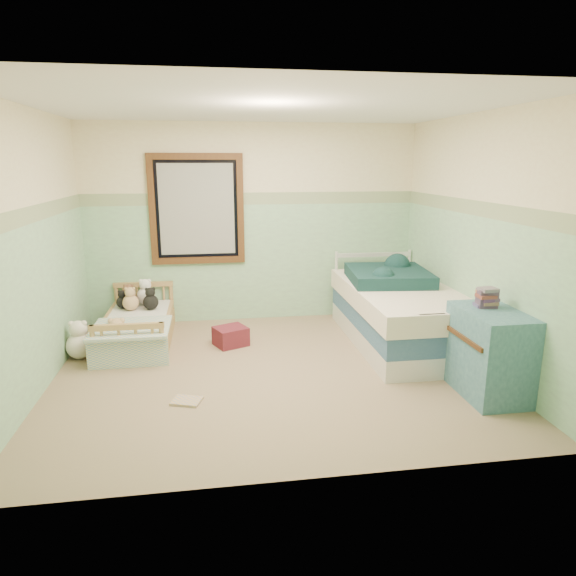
{
  "coord_description": "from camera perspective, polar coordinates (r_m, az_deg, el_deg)",
  "views": [
    {
      "loc": [
        -0.54,
        -4.67,
        2.02
      ],
      "look_at": [
        0.23,
        0.35,
        0.76
      ],
      "focal_mm": 31.61,
      "sensor_mm": 36.0,
      "label": 1
    }
  ],
  "objects": [
    {
      "name": "wall_right",
      "position": [
        5.42,
        20.64,
        4.91
      ],
      "size": [
        0.04,
        3.6,
        2.5
      ],
      "primitive_type": "cube",
      "color": "beige",
      "rests_on": "floor"
    },
    {
      "name": "extra_plush_0",
      "position": [
        6.41,
        -18.08,
        -1.53
      ],
      "size": [
        0.15,
        0.15,
        0.15
      ],
      "primitive_type": "sphere",
      "color": "black",
      "rests_on": "toddler_mattress"
    },
    {
      "name": "window_frame",
      "position": [
        6.46,
        -10.21,
        8.69
      ],
      "size": [
        1.16,
        0.06,
        1.36
      ],
      "primitive_type": "cube",
      "color": "#392014",
      "rests_on": "wall_back"
    },
    {
      "name": "plush_bed_white",
      "position": [
        6.47,
        -15.69,
        -0.89
      ],
      "size": [
        0.22,
        0.22,
        0.22
      ],
      "primitive_type": "sphere",
      "color": "white",
      "rests_on": "toddler_mattress"
    },
    {
      "name": "plush_bed_tan",
      "position": [
        6.29,
        -17.26,
        -1.57
      ],
      "size": [
        0.19,
        0.19,
        0.19
      ],
      "primitive_type": "sphere",
      "color": "tan",
      "rests_on": "toddler_mattress"
    },
    {
      "name": "wall_left",
      "position": [
        4.98,
        -26.89,
        3.57
      ],
      "size": [
        0.04,
        3.6,
        2.5
      ],
      "primitive_type": "cube",
      "color": "beige",
      "rests_on": "floor"
    },
    {
      "name": "twin_boxspring",
      "position": [
        5.9,
        12.47,
        -3.03
      ],
      "size": [
        1.05,
        2.1,
        0.22
      ],
      "primitive_type": "cube",
      "color": "navy",
      "rests_on": "twin_bed_frame"
    },
    {
      "name": "twin_bed_frame",
      "position": [
        5.96,
        12.36,
        -5.05
      ],
      "size": [
        1.05,
        2.1,
        0.22
      ],
      "primitive_type": "cube",
      "color": "silver",
      "rests_on": "floor"
    },
    {
      "name": "wall_back",
      "position": [
        6.54,
        -3.94,
        7.17
      ],
      "size": [
        4.2,
        0.04,
        2.5
      ],
      "primitive_type": "cube",
      "color": "beige",
      "rests_on": "floor"
    },
    {
      "name": "plush_bed_brown",
      "position": [
        6.51,
        -17.42,
        -1.11
      ],
      "size": [
        0.18,
        0.18,
        0.18
      ],
      "primitive_type": "sphere",
      "color": "brown",
      "rests_on": "toddler_mattress"
    },
    {
      "name": "toddler_mattress",
      "position": [
        6.05,
        -16.59,
        -3.66
      ],
      "size": [
        0.67,
        1.41,
        0.12
      ],
      "primitive_type": "cube",
      "color": "silver",
      "rests_on": "toddler_bed_frame"
    },
    {
      "name": "extra_plush_1",
      "position": [
        6.41,
        -17.43,
        -1.35
      ],
      "size": [
        0.18,
        0.18,
        0.18
      ],
      "primitive_type": "sphere",
      "color": "brown",
      "rests_on": "toddler_mattress"
    },
    {
      "name": "teal_blanket",
      "position": [
        6.05,
        11.22,
        1.39
      ],
      "size": [
        0.99,
        1.03,
        0.14
      ],
      "primitive_type": "cube",
      "rotation": [
        0.0,
        0.0,
        -0.1
      ],
      "color": "black",
      "rests_on": "twin_mattress"
    },
    {
      "name": "patchwork_quilt",
      "position": [
        5.6,
        -17.25,
        -4.33
      ],
      "size": [
        0.8,
        0.73,
        0.03
      ],
      "primitive_type": "cube",
      "color": "#71A5C3",
      "rests_on": "toddler_mattress"
    },
    {
      "name": "plush_floor_cream",
      "position": [
        5.8,
        -22.36,
        -6.02
      ],
      "size": [
        0.28,
        0.28,
        0.28
      ],
      "primitive_type": "sphere",
      "color": "white",
      "rests_on": "floor"
    },
    {
      "name": "toddler_bed_frame",
      "position": [
        6.1,
        -16.49,
        -5.04
      ],
      "size": [
        0.73,
        1.47,
        0.19
      ],
      "primitive_type": "cube",
      "color": "olive",
      "rests_on": "floor"
    },
    {
      "name": "border_strip",
      "position": [
        6.49,
        -3.98,
        10.01
      ],
      "size": [
        4.2,
        0.01,
        0.15
      ],
      "primitive_type": "cube",
      "color": "#587E5A",
      "rests_on": "wall_back"
    },
    {
      "name": "wall_front",
      "position": [
        3.02,
        1.91,
        -0.81
      ],
      "size": [
        4.2,
        0.04,
        2.5
      ],
      "primitive_type": "cube",
      "color": "beige",
      "rests_on": "floor"
    },
    {
      "name": "red_pillow",
      "position": [
        5.8,
        -6.46,
        -5.41
      ],
      "size": [
        0.43,
        0.41,
        0.21
      ],
      "primitive_type": "cube",
      "rotation": [
        0.0,
        0.0,
        0.42
      ],
      "color": "maroon",
      "rests_on": "floor"
    },
    {
      "name": "window_blinds",
      "position": [
        6.47,
        -10.21,
        8.69
      ],
      "size": [
        0.92,
        0.01,
        1.12
      ],
      "primitive_type": "cube",
      "color": "#B0B0AB",
      "rests_on": "window_frame"
    },
    {
      "name": "book_stack",
      "position": [
        4.8,
        21.47,
        -1.08
      ],
      "size": [
        0.18,
        0.15,
        0.16
      ],
      "primitive_type": "cube",
      "rotation": [
        0.0,
        0.0,
        -0.14
      ],
      "color": "brown",
      "rests_on": "dresser"
    },
    {
      "name": "ceiling",
      "position": [
        4.73,
        -2.22,
        19.92
      ],
      "size": [
        4.2,
        3.6,
        0.02
      ],
      "primitive_type": "cube",
      "color": "white",
      "rests_on": "wall_back"
    },
    {
      "name": "dresser",
      "position": [
        4.84,
        21.68,
        -6.8
      ],
      "size": [
        0.48,
        0.77,
        0.77
      ],
      "primitive_type": "cube",
      "color": "#2E596F",
      "rests_on": "floor"
    },
    {
      "name": "wainscot_mint",
      "position": [
        6.6,
        -3.86,
        2.84
      ],
      "size": [
        4.2,
        0.01,
        1.5
      ],
      "primitive_type": "cube",
      "color": "#80AB8B",
      "rests_on": "floor"
    },
    {
      "name": "twin_mattress",
      "position": [
        5.84,
        12.58,
        -0.96
      ],
      "size": [
        1.09,
        2.14,
        0.22
      ],
      "primitive_type": "cube",
      "color": "silver",
      "rests_on": "twin_boxspring"
    },
    {
      "name": "plush_bed_dark",
      "position": [
        6.26,
        -15.18,
        -1.54
      ],
      "size": [
        0.18,
        0.18,
        0.18
      ],
      "primitive_type": "sphere",
      "color": "black",
      "rests_on": "toddler_mattress"
    },
    {
      "name": "floor_book",
      "position": [
        4.58,
        -11.31,
        -12.36
      ],
      "size": [
        0.29,
        0.26,
        0.02
      ],
      "primitive_type": "cube",
      "rotation": [
        0.0,
        0.0,
        -0.34
      ],
      "color": "yellow",
      "rests_on": "floor"
    },
    {
      "name": "plush_floor_tan",
      "position": [
        5.82,
        -18.58,
        -5.71
      ],
      "size": [
        0.27,
        0.27,
        0.27
      ],
      "primitive_type": "sphere",
      "color": "tan",
      "rests_on": "floor"
    },
    {
      "name": "floor",
      "position": [
        5.12,
        -1.96,
        -9.4
      ],
      "size": [
        4.2,
        3.6,
        0.02
      ],
      "primitive_type": "cube",
      "color": "brown",
      "rests_on": "ground"
    }
  ]
}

